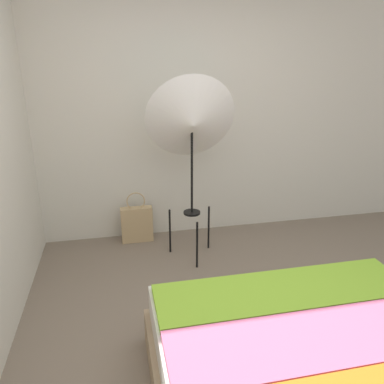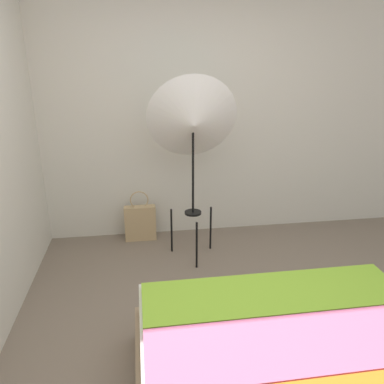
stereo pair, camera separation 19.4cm
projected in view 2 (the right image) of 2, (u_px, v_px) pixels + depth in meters
ground_plane at (236, 368)px, 2.37m from camera, size 14.00×14.00×0.00m
wall_back at (189, 115)px, 3.87m from camera, size 8.00×0.05×2.60m
photo_umbrella at (193, 123)px, 3.29m from camera, size 0.82×0.46×1.73m
tote_bag at (140, 222)px, 3.99m from camera, size 0.33×0.10×0.55m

